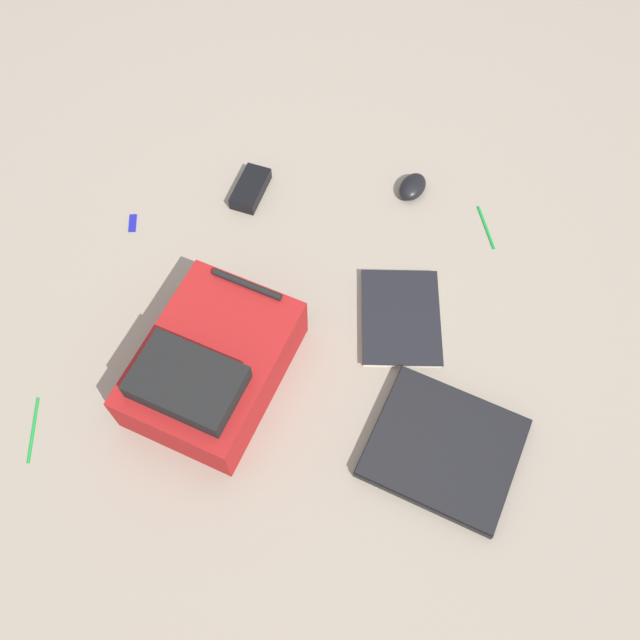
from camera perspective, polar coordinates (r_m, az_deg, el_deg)
ground_plane at (r=1.65m, az=-0.64°, el=0.81°), size 3.61×3.61×0.00m
backpack at (r=1.53m, az=-9.08°, el=-3.77°), size 0.34×0.43×0.18m
laptop at (r=1.52m, az=10.30°, el=-10.41°), size 0.35×0.32×0.03m
book_red at (r=1.64m, az=6.73°, el=0.17°), size 0.24×0.29×0.02m
computer_mouse at (r=1.86m, az=7.71°, el=10.93°), size 0.09×0.11×0.04m
power_brick at (r=1.85m, az=-5.80°, el=10.82°), size 0.08×0.14×0.04m
pen_black at (r=1.83m, az=13.68°, el=7.55°), size 0.07×0.13×0.01m
pen_blue at (r=1.65m, az=-22.81°, el=-8.41°), size 0.05×0.14×0.01m
usb_stick at (r=1.86m, az=-15.34°, el=7.83°), size 0.03×0.06×0.01m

